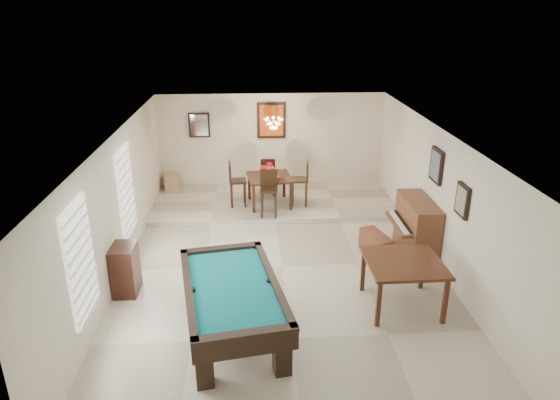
{
  "coord_description": "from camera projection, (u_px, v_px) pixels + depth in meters",
  "views": [
    {
      "loc": [
        -0.54,
        -8.55,
        4.74
      ],
      "look_at": [
        0.0,
        0.6,
        1.15
      ],
      "focal_mm": 32.0,
      "sensor_mm": 36.0,
      "label": 1
    }
  ],
  "objects": [
    {
      "name": "chandelier",
      "position": [
        274.0,
        119.0,
        11.88
      ],
      "size": [
        0.44,
        0.44,
        0.6
      ],
      "primitive_type": null,
      "color": "#FFE5B2",
      "rests_on": "ceiling"
    },
    {
      "name": "window_left_front",
      "position": [
        81.0,
        261.0,
        6.99
      ],
      "size": [
        0.06,
        1.0,
        1.7
      ],
      "primitive_type": "cube",
      "color": "white",
      "rests_on": "wall_left"
    },
    {
      "name": "dining_chair_north",
      "position": [
        268.0,
        176.0,
        12.91
      ],
      "size": [
        0.39,
        0.39,
        1.0
      ],
      "primitive_type": null,
      "rotation": [
        0.0,
        0.0,
        3.09
      ],
      "color": "black",
      "rests_on": "dining_step"
    },
    {
      "name": "upright_piano",
      "position": [
        410.0,
        228.0,
        9.95
      ],
      "size": [
        0.79,
        1.41,
        1.17
      ],
      "primitive_type": null,
      "color": "brown",
      "rests_on": "ground_plane"
    },
    {
      "name": "flower_vase",
      "position": [
        269.0,
        167.0,
        12.04
      ],
      "size": [
        0.18,
        0.18,
        0.25
      ],
      "primitive_type": null,
      "rotation": [
        0.0,
        0.0,
        0.27
      ],
      "color": "#B10F26",
      "rests_on": "dining_table"
    },
    {
      "name": "dining_chair_east",
      "position": [
        300.0,
        183.0,
        12.19
      ],
      "size": [
        0.45,
        0.45,
        1.12
      ],
      "primitive_type": null,
      "rotation": [
        0.0,
        0.0,
        -1.67
      ],
      "color": "black",
      "rests_on": "dining_step"
    },
    {
      "name": "pool_table",
      "position": [
        233.0,
        310.0,
        7.56
      ],
      "size": [
        1.8,
        2.74,
        0.85
      ],
      "primitive_type": null,
      "rotation": [
        0.0,
        0.0,
        0.17
      ],
      "color": "black",
      "rests_on": "ground_plane"
    },
    {
      "name": "back_painting",
      "position": [
        271.0,
        120.0,
        13.16
      ],
      "size": [
        0.75,
        0.06,
        0.95
      ],
      "primitive_type": "cube",
      "color": "#D84C14",
      "rests_on": "wall_back"
    },
    {
      "name": "wall_front",
      "position": [
        310.0,
        369.0,
        5.05
      ],
      "size": [
        6.0,
        0.04,
        2.6
      ],
      "primitive_type": "cube",
      "color": "silver",
      "rests_on": "ground_plane"
    },
    {
      "name": "ceiling",
      "position": [
        282.0,
        136.0,
        8.76
      ],
      "size": [
        6.0,
        9.0,
        0.04
      ],
      "primitive_type": "cube",
      "color": "white",
      "rests_on": "wall_back"
    },
    {
      "name": "right_picture_lower",
      "position": [
        462.0,
        200.0,
        8.32
      ],
      "size": [
        0.06,
        0.45,
        0.55
      ],
      "primitive_type": "cube",
      "color": "gray",
      "rests_on": "wall_right"
    },
    {
      "name": "piano_bench",
      "position": [
        376.0,
        245.0,
        10.06
      ],
      "size": [
        0.55,
        0.9,
        0.47
      ],
      "primitive_type": "cube",
      "rotation": [
        0.0,
        0.0,
        0.29
      ],
      "color": "brown",
      "rests_on": "ground_plane"
    },
    {
      "name": "back_mirror",
      "position": [
        199.0,
        125.0,
        13.09
      ],
      "size": [
        0.55,
        0.06,
        0.65
      ],
      "primitive_type": "cube",
      "color": "white",
      "rests_on": "wall_back"
    },
    {
      "name": "ground_plane",
      "position": [
        282.0,
        267.0,
        9.71
      ],
      "size": [
        6.0,
        9.0,
        0.02
      ],
      "primitive_type": "cube",
      "color": "beige"
    },
    {
      "name": "dining_step",
      "position": [
        274.0,
        202.0,
        12.7
      ],
      "size": [
        6.0,
        2.5,
        0.12
      ],
      "primitive_type": "cube",
      "color": "beige",
      "rests_on": "ground_plane"
    },
    {
      "name": "dining_chair_west",
      "position": [
        238.0,
        184.0,
        12.15
      ],
      "size": [
        0.43,
        0.43,
        1.09
      ],
      "primitive_type": null,
      "rotation": [
        0.0,
        0.0,
        1.64
      ],
      "color": "black",
      "rests_on": "dining_step"
    },
    {
      "name": "right_picture_upper",
      "position": [
        437.0,
        166.0,
        9.45
      ],
      "size": [
        0.06,
        0.55,
        0.65
      ],
      "primitive_type": "cube",
      "color": "slate",
      "rests_on": "wall_right"
    },
    {
      "name": "apothecary_chest",
      "position": [
        126.0,
        269.0,
        8.69
      ],
      "size": [
        0.4,
        0.59,
        0.89
      ],
      "primitive_type": "cube",
      "color": "black",
      "rests_on": "ground_plane"
    },
    {
      "name": "square_table",
      "position": [
        402.0,
        284.0,
        8.28
      ],
      "size": [
        1.24,
        1.24,
        0.85
      ],
      "primitive_type": null,
      "rotation": [
        0.0,
        0.0,
        0.01
      ],
      "color": "#381B0E",
      "rests_on": "ground_plane"
    },
    {
      "name": "wall_left",
      "position": [
        118.0,
        208.0,
        9.07
      ],
      "size": [
        0.04,
        9.0,
        2.6
      ],
      "primitive_type": "cube",
      "color": "silver",
      "rests_on": "ground_plane"
    },
    {
      "name": "wall_back",
      "position": [
        271.0,
        142.0,
        13.41
      ],
      "size": [
        6.0,
        0.04,
        2.6
      ],
      "primitive_type": "cube",
      "color": "silver",
      "rests_on": "ground_plane"
    },
    {
      "name": "corner_bench",
      "position": [
        172.0,
        182.0,
        13.34
      ],
      "size": [
        0.43,
        0.51,
        0.41
      ],
      "primitive_type": "cube",
      "rotation": [
        0.0,
        0.0,
        0.14
      ],
      "color": "tan",
      "rests_on": "dining_step"
    },
    {
      "name": "dining_table",
      "position": [
        270.0,
        188.0,
        12.24
      ],
      "size": [
        1.14,
        1.14,
        0.85
      ],
      "primitive_type": null,
      "rotation": [
        0.0,
        0.0,
        0.12
      ],
      "color": "black",
      "rests_on": "dining_step"
    },
    {
      "name": "window_left_rear",
      "position": [
        126.0,
        191.0,
        9.59
      ],
      "size": [
        0.06,
        1.0,
        1.7
      ],
      "primitive_type": "cube",
      "color": "white",
      "rests_on": "wall_left"
    },
    {
      "name": "dining_chair_south",
      "position": [
        269.0,
        194.0,
        11.55
      ],
      "size": [
        0.42,
        0.42,
        1.08
      ],
      "primitive_type": null,
      "rotation": [
        0.0,
        0.0,
        -0.05
      ],
      "color": "black",
      "rests_on": "dining_step"
    },
    {
      "name": "wall_right",
      "position": [
        441.0,
        201.0,
        9.4
      ],
      "size": [
        0.04,
        9.0,
        2.6
      ],
      "primitive_type": "cube",
      "color": "silver",
      "rests_on": "ground_plane"
    }
  ]
}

